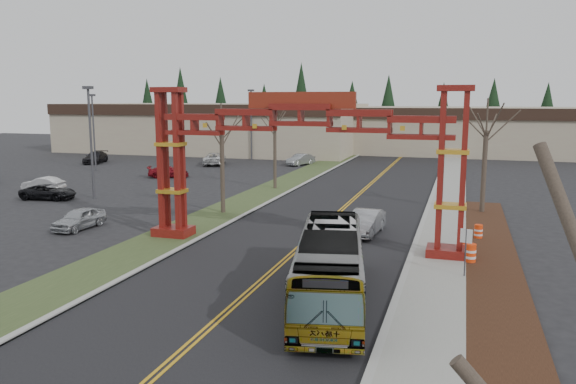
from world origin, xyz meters
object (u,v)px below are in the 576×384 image
at_px(parked_car_near_a, 79,219).
at_px(barrel_mid, 465,242).
at_px(bare_tree_median_mid, 222,134).
at_px(street_sign, 466,243).
at_px(retail_building_west, 215,127).
at_px(light_pole_near, 91,134).
at_px(parked_car_far_c, 95,157).
at_px(bare_tree_median_far, 275,126).
at_px(light_pole_far, 251,119).
at_px(transit_bus, 330,267).
at_px(retail_building_east, 474,130).
at_px(parked_car_far_a, 300,160).
at_px(gateway_arch, 301,140).
at_px(silver_sedan, 365,223).
at_px(parked_car_mid_a, 168,172).
at_px(parked_car_near_c, 48,192).
at_px(barrel_north, 478,232).
at_px(barrel_south, 470,254).
at_px(parked_car_far_b, 215,159).
at_px(light_pole_mid, 93,127).
at_px(bare_tree_right_far, 486,131).
at_px(parked_car_near_b, 43,184).

bearing_deg(parked_car_near_a, barrel_mid, 6.40).
distance_m(bare_tree_median_mid, street_sign, 20.30).
distance_m(retail_building_west, light_pole_near, 45.15).
bearing_deg(parked_car_far_c, bare_tree_median_far, -41.66).
distance_m(parked_car_near_a, light_pole_far, 43.31).
height_order(transit_bus, parked_car_near_a, transit_bus).
relative_size(retail_building_east, parked_car_far_a, 8.77).
bearing_deg(transit_bus, gateway_arch, 102.41).
distance_m(gateway_arch, bare_tree_median_far, 20.76).
bearing_deg(bare_tree_median_far, silver_sedan, -54.07).
height_order(parked_car_mid_a, parked_car_far_c, parked_car_far_c).
height_order(gateway_arch, street_sign, gateway_arch).
distance_m(gateway_arch, retail_building_west, 61.78).
distance_m(parked_car_near_c, barrel_north, 33.94).
bearing_deg(bare_tree_median_far, parked_car_far_a, 99.06).
xyz_separation_m(retail_building_east, barrel_south, (-0.91, -62.62, -2.99)).
height_order(retail_building_west, barrel_south, retail_building_west).
height_order(retail_building_east, parked_car_mid_a, retail_building_east).
distance_m(parked_car_far_c, barrel_south, 56.81).
xyz_separation_m(light_pole_near, street_sign, (29.65, -13.04, -3.66)).
height_order(parked_car_near_c, parked_car_mid_a, parked_car_near_c).
height_order(retail_building_west, light_pole_far, light_pole_far).
relative_size(retail_building_west, street_sign, 19.48).
bearing_deg(bare_tree_median_mid, retail_building_east, 71.76).
xyz_separation_m(parked_car_near_a, bare_tree_median_mid, (6.74, 7.35, 5.10)).
xyz_separation_m(gateway_arch, parked_car_near_a, (-14.74, 0.00, -5.31)).
bearing_deg(silver_sedan, retail_building_east, 87.99).
bearing_deg(parked_car_far_b, parked_car_near_c, 64.70).
height_order(retail_building_west, bare_tree_median_far, bare_tree_median_far).
bearing_deg(gateway_arch, street_sign, -20.30).
height_order(parked_car_near_a, parked_car_far_b, parked_car_far_b).
xyz_separation_m(gateway_arch, light_pole_mid, (-32.21, 25.63, -0.90)).
bearing_deg(parked_car_far_b, barrel_south, 110.91).
bearing_deg(barrel_north, bare_tree_median_far, 140.52).
height_order(parked_car_far_b, bare_tree_median_mid, bare_tree_median_mid).
xyz_separation_m(parked_car_near_c, bare_tree_right_far, (34.16, 4.75, 5.33)).
xyz_separation_m(bare_tree_median_mid, barrel_mid, (16.82, -5.60, -5.24)).
xyz_separation_m(bare_tree_right_far, street_sign, (-1.18, -16.32, -4.26)).
xyz_separation_m(parked_car_far_a, barrel_north, (20.58, -33.29, -0.26)).
xyz_separation_m(parked_car_near_b, light_pole_far, (8.21, 31.04, 4.87)).
height_order(parked_car_far_c, light_pole_near, light_pole_near).
bearing_deg(light_pole_far, parked_car_mid_a, -95.44).
bearing_deg(retail_building_east, parked_car_near_c, -122.49).
bearing_deg(street_sign, retail_building_west, 124.15).
relative_size(silver_sedan, street_sign, 1.91).
height_order(parked_car_near_b, barrel_north, parked_car_near_b).
bearing_deg(light_pole_mid, parked_car_mid_a, -13.14).
height_order(light_pole_near, street_sign, light_pole_near).
bearing_deg(gateway_arch, bare_tree_median_mid, 137.43).
height_order(parked_car_near_a, bare_tree_right_far, bare_tree_right_far).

